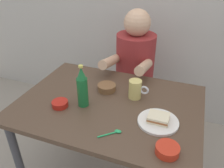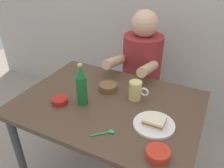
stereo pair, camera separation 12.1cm
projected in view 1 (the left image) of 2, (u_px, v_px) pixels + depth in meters
name	position (u px, v px, depth m)	size (l,w,h in m)	color
dining_table	(109.00, 114.00, 1.42)	(1.10, 0.80, 0.74)	#4C3828
stool	(133.00, 100.00, 2.09)	(0.34, 0.34, 0.45)	#4C4C51
person_seated	(135.00, 59.00, 1.87)	(0.33, 0.56, 0.72)	maroon
plate_orange	(158.00, 122.00, 1.21)	(0.22, 0.22, 0.01)	silver
sandwich	(159.00, 118.00, 1.19)	(0.11, 0.09, 0.04)	beige
beer_mug	(135.00, 89.00, 1.39)	(0.13, 0.08, 0.12)	#D1BC66
beer_bottle	(82.00, 88.00, 1.29)	(0.06, 0.06, 0.26)	#19602D
sambal_bowl_red	(60.00, 104.00, 1.33)	(0.10, 0.10, 0.03)	#B21E14
sauce_bowl_chili	(167.00, 149.00, 1.02)	(0.11, 0.11, 0.04)	red
condiment_bowl_brown	(107.00, 87.00, 1.48)	(0.12, 0.12, 0.04)	brown
spoon	(114.00, 133.00, 1.14)	(0.10, 0.09, 0.01)	#26A559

